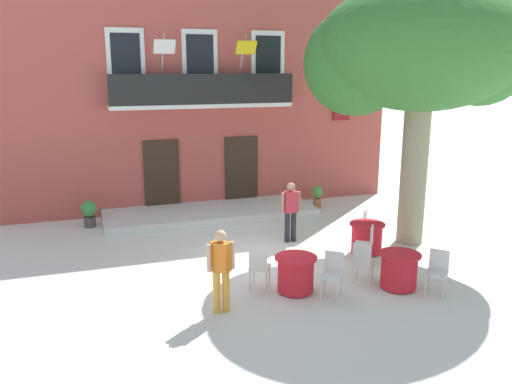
{
  "coord_description": "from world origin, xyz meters",
  "views": [
    {
      "loc": [
        -3.88,
        -11.09,
        4.5
      ],
      "look_at": [
        0.32,
        1.5,
        1.3
      ],
      "focal_mm": 36.51,
      "sensor_mm": 36.0,
      "label": 1
    }
  ],
  "objects_px": {
    "ground_planter_right": "(317,196)",
    "cafe_chair_middle_0": "(363,260)",
    "cafe_chair_middle_1": "(438,269)",
    "plane_tree": "(419,52)",
    "pedestrian_near_entrance": "(221,267)",
    "cafe_chair_front_1": "(369,224)",
    "cafe_chair_near_tree_1": "(333,271)",
    "cafe_table_near_tree": "(296,274)",
    "cafe_chair_near_tree_0": "(259,266)",
    "cafe_table_front": "(367,238)",
    "cafe_table_middle": "(399,270)",
    "ground_planter_left": "(89,212)",
    "pedestrian_mid_plaza": "(291,209)",
    "cafe_chair_front_0": "(367,242)"
  },
  "relations": [
    {
      "from": "cafe_chair_near_tree_1",
      "to": "cafe_table_middle",
      "type": "xyz_separation_m",
      "value": [
        1.49,
        -0.07,
        -0.14
      ]
    },
    {
      "from": "cafe_chair_middle_0",
      "to": "cafe_table_middle",
      "type": "bearing_deg",
      "value": -37.23
    },
    {
      "from": "cafe_table_near_tree",
      "to": "cafe_chair_near_tree_0",
      "type": "bearing_deg",
      "value": 154.64
    },
    {
      "from": "plane_tree",
      "to": "pedestrian_near_entrance",
      "type": "height_order",
      "value": "plane_tree"
    },
    {
      "from": "cafe_table_front",
      "to": "ground_planter_left",
      "type": "xyz_separation_m",
      "value": [
        -6.46,
        4.41,
        0.04
      ]
    },
    {
      "from": "cafe_chair_near_tree_1",
      "to": "ground_planter_right",
      "type": "distance_m",
      "value": 6.74
    },
    {
      "from": "plane_tree",
      "to": "cafe_chair_front_1",
      "type": "height_order",
      "value": "plane_tree"
    },
    {
      "from": "cafe_chair_middle_0",
      "to": "cafe_table_front",
      "type": "relative_size",
      "value": 1.05
    },
    {
      "from": "ground_planter_right",
      "to": "pedestrian_mid_plaza",
      "type": "distance_m",
      "value": 3.56
    },
    {
      "from": "ground_planter_right",
      "to": "pedestrian_mid_plaza",
      "type": "height_order",
      "value": "pedestrian_mid_plaza"
    },
    {
      "from": "cafe_table_near_tree",
      "to": "cafe_chair_middle_0",
      "type": "xyz_separation_m",
      "value": [
        1.51,
        -0.05,
        0.14
      ]
    },
    {
      "from": "ground_planter_right",
      "to": "cafe_chair_middle_1",
      "type": "bearing_deg",
      "value": -94.26
    },
    {
      "from": "cafe_table_front",
      "to": "cafe_chair_near_tree_0",
      "type": "bearing_deg",
      "value": -158.89
    },
    {
      "from": "cafe_chair_middle_0",
      "to": "cafe_chair_front_1",
      "type": "relative_size",
      "value": 1.0
    },
    {
      "from": "plane_tree",
      "to": "cafe_table_front",
      "type": "distance_m",
      "value": 4.7
    },
    {
      "from": "cafe_chair_near_tree_0",
      "to": "cafe_table_middle",
      "type": "height_order",
      "value": "cafe_chair_near_tree_0"
    },
    {
      "from": "cafe_chair_front_1",
      "to": "cafe_chair_near_tree_1",
      "type": "bearing_deg",
      "value": -131.92
    },
    {
      "from": "cafe_table_middle",
      "to": "pedestrian_near_entrance",
      "type": "relative_size",
      "value": 0.53
    },
    {
      "from": "plane_tree",
      "to": "ground_planter_left",
      "type": "relative_size",
      "value": 8.44
    },
    {
      "from": "cafe_chair_near_tree_0",
      "to": "pedestrian_near_entrance",
      "type": "relative_size",
      "value": 0.56
    },
    {
      "from": "cafe_chair_middle_1",
      "to": "cafe_chair_near_tree_0",
      "type": "bearing_deg",
      "value": 158.52
    },
    {
      "from": "cafe_table_near_tree",
      "to": "cafe_table_front",
      "type": "height_order",
      "value": "same"
    },
    {
      "from": "cafe_table_near_tree",
      "to": "pedestrian_near_entrance",
      "type": "height_order",
      "value": "pedestrian_near_entrance"
    },
    {
      "from": "ground_planter_left",
      "to": "pedestrian_mid_plaza",
      "type": "xyz_separation_m",
      "value": [
        5.0,
        -3.02,
        0.46
      ]
    },
    {
      "from": "cafe_table_near_tree",
      "to": "pedestrian_mid_plaza",
      "type": "relative_size",
      "value": 0.54
    },
    {
      "from": "cafe_chair_near_tree_0",
      "to": "cafe_table_middle",
      "type": "distance_m",
      "value": 2.91
    },
    {
      "from": "cafe_table_near_tree",
      "to": "ground_planter_left",
      "type": "bearing_deg",
      "value": 123.13
    },
    {
      "from": "cafe_chair_front_1",
      "to": "cafe_chair_near_tree_0",
      "type": "bearing_deg",
      "value": -152.88
    },
    {
      "from": "cafe_table_front",
      "to": "ground_planter_right",
      "type": "bearing_deg",
      "value": 81.54
    },
    {
      "from": "plane_tree",
      "to": "cafe_table_middle",
      "type": "relative_size",
      "value": 7.6
    },
    {
      "from": "pedestrian_mid_plaza",
      "to": "cafe_table_front",
      "type": "bearing_deg",
      "value": -43.5
    },
    {
      "from": "plane_tree",
      "to": "cafe_table_front",
      "type": "height_order",
      "value": "plane_tree"
    },
    {
      "from": "cafe_chair_near_tree_0",
      "to": "plane_tree",
      "type": "bearing_deg",
      "value": 19.82
    },
    {
      "from": "cafe_table_front",
      "to": "pedestrian_mid_plaza",
      "type": "xyz_separation_m",
      "value": [
        -1.47,
        1.39,
        0.51
      ]
    },
    {
      "from": "cafe_table_near_tree",
      "to": "ground_planter_left",
      "type": "distance_m",
      "value": 7.15
    },
    {
      "from": "cafe_table_middle",
      "to": "cafe_chair_middle_1",
      "type": "height_order",
      "value": "cafe_chair_middle_1"
    },
    {
      "from": "cafe_table_middle",
      "to": "cafe_chair_middle_0",
      "type": "bearing_deg",
      "value": 142.77
    },
    {
      "from": "cafe_chair_middle_1",
      "to": "plane_tree",
      "type": "bearing_deg",
      "value": 66.48
    },
    {
      "from": "ground_planter_right",
      "to": "cafe_chair_near_tree_0",
      "type": "bearing_deg",
      "value": -125.22
    },
    {
      "from": "cafe_table_middle",
      "to": "pedestrian_near_entrance",
      "type": "bearing_deg",
      "value": 178.44
    },
    {
      "from": "cafe_chair_near_tree_0",
      "to": "cafe_chair_middle_0",
      "type": "xyz_separation_m",
      "value": [
        2.19,
        -0.37,
        0.0
      ]
    },
    {
      "from": "cafe_chair_near_tree_0",
      "to": "cafe_chair_near_tree_1",
      "type": "xyz_separation_m",
      "value": [
        1.3,
        -0.75,
        0.0
      ]
    },
    {
      "from": "cafe_chair_front_1",
      "to": "ground_planter_right",
      "type": "bearing_deg",
      "value": 86.73
    },
    {
      "from": "cafe_chair_middle_1",
      "to": "cafe_chair_front_0",
      "type": "xyz_separation_m",
      "value": [
        -0.5,
        1.92,
        0.0
      ]
    },
    {
      "from": "ground_planter_right",
      "to": "cafe_chair_middle_0",
      "type": "bearing_deg",
      "value": -106.01
    },
    {
      "from": "plane_tree",
      "to": "cafe_chair_near_tree_0",
      "type": "bearing_deg",
      "value": -160.18
    },
    {
      "from": "cafe_table_middle",
      "to": "cafe_chair_middle_0",
      "type": "distance_m",
      "value": 0.77
    },
    {
      "from": "plane_tree",
      "to": "cafe_chair_middle_1",
      "type": "xyz_separation_m",
      "value": [
        -1.31,
        -3.0,
        -4.32
      ]
    },
    {
      "from": "cafe_chair_near_tree_1",
      "to": "ground_planter_left",
      "type": "height_order",
      "value": "cafe_chair_near_tree_1"
    },
    {
      "from": "cafe_chair_near_tree_0",
      "to": "cafe_table_front",
      "type": "bearing_deg",
      "value": 21.11
    }
  ]
}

